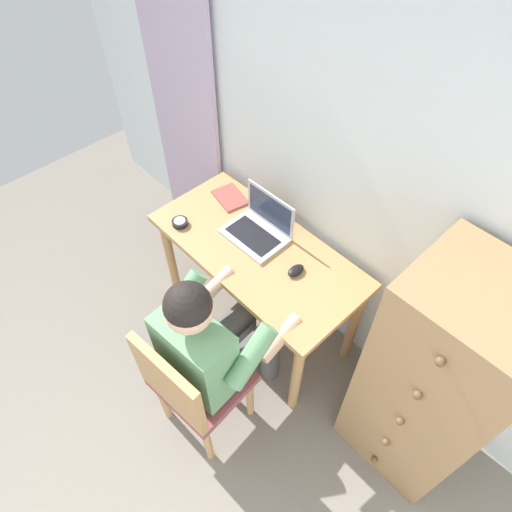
% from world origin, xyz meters
% --- Properties ---
extents(wall_back, '(4.80, 0.05, 2.50)m').
position_xyz_m(wall_back, '(0.00, 2.20, 1.25)').
color(wall_back, silver).
rests_on(wall_back, ground_plane).
extents(curtain_panel, '(0.64, 0.03, 2.19)m').
position_xyz_m(curtain_panel, '(-1.37, 2.13, 1.09)').
color(curtain_panel, '#B29EBC').
rests_on(curtain_panel, ground_plane).
extents(desk, '(1.23, 0.59, 0.73)m').
position_xyz_m(desk, '(-0.39, 1.84, 0.62)').
color(desk, tan).
rests_on(desk, ground_plane).
extents(dresser, '(0.53, 0.51, 1.35)m').
position_xyz_m(dresser, '(0.69, 1.90, 0.67)').
color(dresser, '#9E754C').
rests_on(dresser, ground_plane).
extents(chair, '(0.45, 0.44, 0.89)m').
position_xyz_m(chair, '(-0.11, 1.14, 0.50)').
color(chair, '#8A444A').
rests_on(chair, ground_plane).
extents(person_seated, '(0.56, 0.61, 1.21)m').
position_xyz_m(person_seated, '(-0.13, 1.33, 0.68)').
color(person_seated, '#4C4C4C').
rests_on(person_seated, ground_plane).
extents(laptop, '(0.35, 0.26, 0.24)m').
position_xyz_m(laptop, '(-0.46, 1.92, 0.78)').
color(laptop, '#B7BABF').
rests_on(laptop, desk).
extents(computer_mouse, '(0.06, 0.10, 0.03)m').
position_xyz_m(computer_mouse, '(-0.13, 1.87, 0.75)').
color(computer_mouse, black).
rests_on(computer_mouse, desk).
extents(desk_clock, '(0.09, 0.09, 0.03)m').
position_xyz_m(desk_clock, '(-0.82, 1.64, 0.74)').
color(desk_clock, black).
rests_on(desk_clock, desk).
extents(notebook_pad, '(0.24, 0.19, 0.01)m').
position_xyz_m(notebook_pad, '(-0.79, 1.99, 0.74)').
color(notebook_pad, '#994742').
rests_on(notebook_pad, desk).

